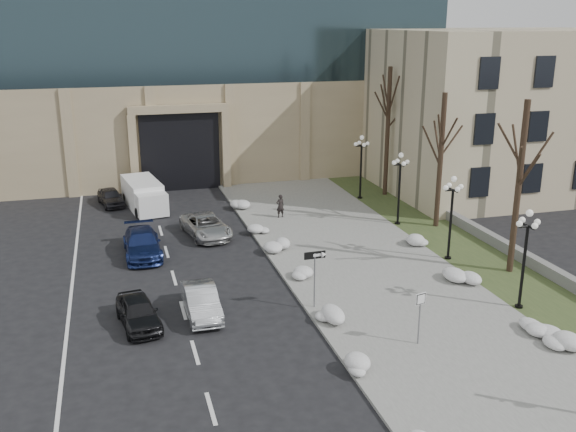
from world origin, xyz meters
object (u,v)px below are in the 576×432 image
Objects in this scene: car_a at (138,312)px; pedestrian at (280,206)px; car_b at (201,301)px; car_e at (111,197)px; box_truck at (144,195)px; lamppost_a at (526,246)px; lamppost_d at (361,158)px; keep_sign at (420,307)px; car_d at (206,226)px; one_way_sign at (318,262)px; lamppost_b at (452,207)px; lamppost_c at (400,179)px; car_c at (142,244)px.

car_a is 16.64m from pedestrian.
car_b reaches higher than car_e.
box_truck is 1.31× the size of lamppost_a.
box_truck reaches higher than car_e.
keep_sign is at bearing -105.72° from lamppost_d.
keep_sign is (11.66, -24.77, 1.11)m from car_e.
pedestrian is at bearing -39.85° from box_truck.
pedestrian is (7.13, 13.04, 0.24)m from car_b.
car_b is 21.55m from lamppost_d.
box_truck is (-3.24, 7.28, 0.26)m from car_d.
one_way_sign is 9.73m from lamppost_b.
car_a is 0.79× the size of lamppost_d.
car_d is at bearing 174.41° from lamppost_c.
one_way_sign is at bearing -79.75° from box_truck.
lamppost_b is at bearing 3.19° from car_a.
one_way_sign is (7.97, -0.48, 1.68)m from car_a.
pedestrian is 17.91m from lamppost_a.
car_a is at bearing -168.21° from lamppost_b.
car_a is at bearing 169.91° from lamppost_a.
box_truck is (-1.38, 18.14, 0.27)m from car_b.
car_c reaches higher than car_b.
one_way_sign is at bearing -9.75° from car_b.
car_d reaches higher than car_e.
lamppost_c is (16.81, 10.01, 2.43)m from car_a.
car_a is 12.12m from car_d.
car_d is at bearing 147.74° from lamppost_b.
car_a reaches higher than car_e.
box_truck is 1.31× the size of lamppost_b.
box_truck is at bearing 104.30° from car_d.
lamppost_b is (8.84, 3.99, 0.75)m from one_way_sign.
car_e is (-1.56, 11.05, -0.10)m from car_c.
box_truck is 2.66× the size of keep_sign.
lamppost_a is (12.19, -14.19, 2.41)m from car_d.
lamppost_d is (6.92, 3.13, 2.17)m from pedestrian.
car_e is at bearing 127.74° from lamppost_a.
car_e is 29.00m from lamppost_a.
car_d is at bearing -74.94° from box_truck.
car_e is at bearing 97.19° from car_c.
car_c is 10.29m from pedestrian.
box_truck is 20.13m from one_way_sign.
lamppost_b is (16.81, 3.51, 2.43)m from car_a.
lamppost_c is (16.13, 1.20, 2.37)m from car_c.
car_e is (-3.65, 19.52, -0.05)m from car_b.
keep_sign is (9.40, -23.39, 0.80)m from box_truck.
one_way_sign reaches higher than box_truck.
one_way_sign is at bearing -78.02° from car_e.
pedestrian is at bearing 44.92° from car_a.
lamppost_c is at bearing -15.25° from car_d.
box_truck reaches higher than pedestrian.
lamppost_d is (16.13, 7.70, 2.37)m from car_c.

